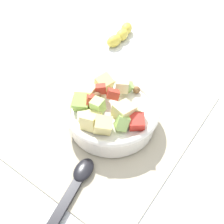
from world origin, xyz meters
name	(u,v)px	position (x,y,z in m)	size (l,w,h in m)	color
ground_plane	(120,125)	(0.00, 0.00, 0.00)	(2.40, 2.40, 0.00)	silver
placemat	(120,124)	(0.00, 0.00, 0.00)	(0.45, 0.31, 0.01)	#BCB299
salad_bowl	(111,113)	(0.01, -0.02, 0.04)	(0.21, 0.21, 0.10)	white
serving_spoon	(75,184)	(0.18, 0.02, 0.01)	(0.19, 0.07, 0.01)	black
banana_whole	(121,35)	(-0.32, -0.21, 0.02)	(0.15, 0.06, 0.04)	yellow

